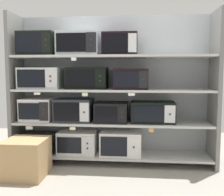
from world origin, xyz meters
The scene contains 29 objects.
back_panel centered at (0.00, 0.26, 1.01)m, with size 2.82×0.04×2.02m, color #9EA3A8.
upright_left centered at (-1.34, 0.00, 1.01)m, with size 0.05×0.47×2.02m, color slate.
upright_right centered at (1.34, 0.00, 1.01)m, with size 0.05×0.47×2.02m, color slate.
shelf_0 centered at (0.00, 0.00, 0.11)m, with size 2.62×0.47×0.03m, color beige.
microwave_0 centered at (-1.02, 0.00, 0.26)m, with size 0.45×0.39×0.26m.
microwave_1 centered at (-0.47, 0.00, 0.28)m, with size 0.52×0.37×0.30m.
microwave_2 centered at (0.12, 0.00, 0.28)m, with size 0.54×0.43×0.32m.
price_tag_0 centered at (-1.03, -0.24, 0.07)m, with size 0.07×0.00×0.05m, color orange.
shelf_1 centered at (0.00, 0.00, 0.55)m, with size 2.62×0.47×0.03m, color beige.
microwave_3 centered at (-1.03, 0.00, 0.72)m, with size 0.43×0.37×0.31m.
microwave_4 centered at (-0.52, 0.00, 0.72)m, with size 0.49×0.40×0.31m.
microwave_5 centered at (-0.01, 0.00, 0.70)m, with size 0.43×0.41×0.26m.
microwave_6 centered at (0.54, 0.00, 0.71)m, with size 0.57×0.35×0.28m.
price_tag_1 centered at (-1.07, -0.24, 0.51)m, with size 0.09×0.00×0.04m, color white.
price_tag_2 centered at (-0.49, -0.24, 0.51)m, with size 0.08×0.00×0.04m, color beige.
price_tag_3 centered at (0.52, -0.24, 0.51)m, with size 0.06×0.00×0.05m, color orange.
shelf_2 centered at (0.00, 0.00, 1.00)m, with size 2.62×0.47×0.03m, color beige.
microwave_7 centered at (-0.97, 0.00, 1.15)m, with size 0.55×0.40×0.28m.
microwave_8 centered at (-0.34, 0.00, 1.16)m, with size 0.54×0.35×0.29m.
microwave_9 centered at (0.25, 0.00, 1.15)m, with size 0.45×0.41×0.27m.
price_tag_4 centered at (-0.95, -0.24, 0.96)m, with size 0.09×0.00×0.03m, color white.
price_tag_5 centered at (-0.32, -0.24, 0.96)m, with size 0.07×0.00×0.04m, color beige.
price_tag_6 centered at (0.27, -0.24, 0.96)m, with size 0.08×0.00×0.03m, color white.
shelf_3 centered at (0.00, 0.00, 1.44)m, with size 2.62×0.47×0.03m, color beige.
microwave_10 centered at (-1.01, 0.00, 1.61)m, with size 0.49×0.39×0.31m.
microwave_11 centered at (-0.44, 0.00, 1.61)m, with size 0.55×0.41×0.31m.
microwave_12 centered at (0.11, 0.00, 1.60)m, with size 0.45×0.35×0.29m.
price_tag_7 centered at (-0.46, -0.24, 1.40)m, with size 0.07×0.00×0.04m, color white.
shipping_carton centered at (-0.97, -0.58, 0.22)m, with size 0.47×0.47×0.45m, color tan.
Camera 1 is at (0.32, -3.52, 1.23)m, focal length 42.39 mm.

